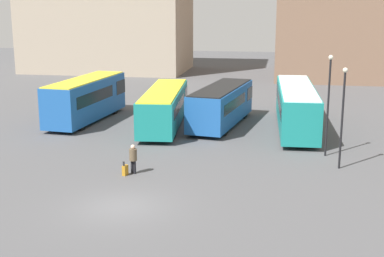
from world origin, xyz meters
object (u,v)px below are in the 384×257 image
at_px(suitcase, 125,170).
at_px(lamp_post_0, 328,98).
at_px(bus_2, 222,104).
at_px(bus_0, 87,98).
at_px(bus_3, 296,106).
at_px(bus_1, 164,106).
at_px(traveler, 133,156).
at_px(lamp_post_1, 343,110).

xyz_separation_m(suitcase, lamp_post_0, (10.93, 5.74, 3.29)).
bearing_deg(bus_2, bus_0, 100.04).
bearing_deg(bus_2, bus_3, -84.06).
height_order(bus_1, traveler, bus_1).
distance_m(bus_3, lamp_post_1, 9.84).
relative_size(bus_3, lamp_post_1, 2.21).
relative_size(bus_0, bus_1, 0.88).
xyz_separation_m(bus_0, traveler, (7.30, -12.38, -0.84)).
xyz_separation_m(traveler, lamp_post_0, (10.57, 5.37, 2.60)).
xyz_separation_m(bus_0, bus_1, (6.45, -0.94, -0.26)).
relative_size(bus_0, lamp_post_1, 1.77).
bearing_deg(traveler, bus_2, -0.13).
distance_m(bus_1, traveler, 11.49).
bearing_deg(bus_2, lamp_post_1, -132.24).
bearing_deg(traveler, bus_3, -21.03).
relative_size(bus_1, traveler, 7.05).
xyz_separation_m(bus_2, bus_3, (5.52, -0.28, 0.13)).
height_order(bus_1, bus_3, bus_3).
xyz_separation_m(bus_0, lamp_post_1, (18.47, -9.50, 1.54)).
distance_m(bus_0, bus_1, 6.52).
distance_m(traveler, lamp_post_0, 12.14).
xyz_separation_m(bus_1, lamp_post_0, (11.43, -6.07, 2.03)).
height_order(bus_3, lamp_post_1, lamp_post_1).
height_order(bus_2, traveler, bus_2).
distance_m(bus_0, bus_3, 16.16).
xyz_separation_m(bus_3, lamp_post_1, (2.31, -9.43, 1.61)).
relative_size(bus_0, lamp_post_0, 1.65).
xyz_separation_m(bus_3, lamp_post_0, (1.71, -6.94, 1.83)).
bearing_deg(bus_3, lamp_post_1, -168.76).
relative_size(bus_2, bus_3, 0.79).
relative_size(traveler, suitcase, 2.03).
distance_m(bus_1, bus_3, 9.76).
relative_size(suitcase, lamp_post_0, 0.13).
relative_size(lamp_post_0, lamp_post_1, 1.08).
bearing_deg(lamp_post_0, traveler, -153.08).
height_order(lamp_post_0, lamp_post_1, lamp_post_0).
distance_m(bus_2, traveler, 13.05).
distance_m(bus_1, suitcase, 11.89).
bearing_deg(bus_1, bus_0, 76.22).
bearing_deg(bus_3, bus_0, 87.23).
relative_size(bus_3, traveler, 7.71).
bearing_deg(bus_0, bus_2, -83.71).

